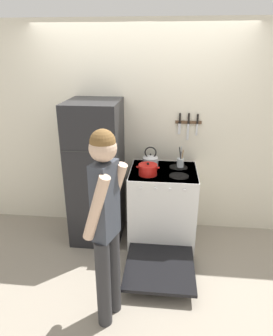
# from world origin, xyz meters

# --- Properties ---
(ground_plane) EXTENTS (14.00, 14.00, 0.00)m
(ground_plane) POSITION_xyz_m (0.00, 0.00, 0.00)
(ground_plane) COLOR gray
(wall_back) EXTENTS (10.00, 0.06, 2.55)m
(wall_back) POSITION_xyz_m (0.00, 0.03, 1.27)
(wall_back) COLOR silver
(wall_back) RESTS_ON ground_plane
(refrigerator) EXTENTS (0.59, 0.69, 1.70)m
(refrigerator) POSITION_xyz_m (-0.50, -0.33, 0.85)
(refrigerator) COLOR black
(refrigerator) RESTS_ON ground_plane
(stove_range) EXTENTS (0.77, 1.41, 0.92)m
(stove_range) POSITION_xyz_m (0.30, -0.38, 0.45)
(stove_range) COLOR white
(stove_range) RESTS_ON ground_plane
(dutch_oven_pot) EXTENTS (0.26, 0.21, 0.15)m
(dutch_oven_pot) POSITION_xyz_m (0.13, -0.47, 0.98)
(dutch_oven_pot) COLOR red
(dutch_oven_pot) RESTS_ON stove_range
(tea_kettle) EXTENTS (0.23, 0.18, 0.24)m
(tea_kettle) POSITION_xyz_m (0.14, -0.20, 0.99)
(tea_kettle) COLOR silver
(tea_kettle) RESTS_ON stove_range
(utensil_jar) EXTENTS (0.08, 0.08, 0.25)m
(utensil_jar) POSITION_xyz_m (0.49, -0.20, 0.98)
(utensil_jar) COLOR silver
(utensil_jar) RESTS_ON stove_range
(person) EXTENTS (0.35, 0.41, 1.71)m
(person) POSITION_xyz_m (-0.13, -1.58, 0.98)
(person) COLOR #2D2D30
(person) RESTS_ON ground_plane
(wall_knife_strip) EXTENTS (0.31, 0.03, 0.32)m
(wall_knife_strip) POSITION_xyz_m (0.57, -0.02, 1.42)
(wall_knife_strip) COLOR brown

